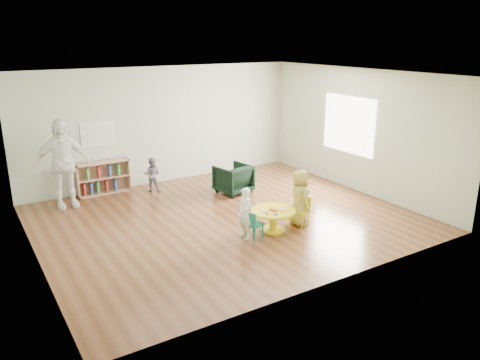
{
  "coord_description": "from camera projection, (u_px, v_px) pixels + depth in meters",
  "views": [
    {
      "loc": [
        -4.33,
        -7.5,
        3.47
      ],
      "look_at": [
        0.14,
        -0.3,
        0.85
      ],
      "focal_mm": 35.0,
      "sensor_mm": 36.0,
      "label": 1
    }
  ],
  "objects": [
    {
      "name": "room",
      "position": [
        226.0,
        124.0,
        8.75
      ],
      "size": [
        7.1,
        7.0,
        2.8
      ],
      "color": "#56301B",
      "rests_on": "ground"
    },
    {
      "name": "activity_table",
      "position": [
        273.0,
        216.0,
        8.62
      ],
      "size": [
        0.83,
        0.83,
        0.46
      ],
      "rotation": [
        0.0,
        0.0,
        0.12
      ],
      "color": "yellow",
      "rests_on": "ground"
    },
    {
      "name": "kid_chair_left",
      "position": [
        253.0,
        224.0,
        8.32
      ],
      "size": [
        0.34,
        0.34,
        0.51
      ],
      "rotation": [
        0.0,
        0.0,
        -1.28
      ],
      "color": "#167B61",
      "rests_on": "ground"
    },
    {
      "name": "kid_chair_right",
      "position": [
        301.0,
        209.0,
        8.93
      ],
      "size": [
        0.38,
        0.38,
        0.56
      ],
      "rotation": [
        0.0,
        0.0,
        1.91
      ],
      "color": "yellow",
      "rests_on": "ground"
    },
    {
      "name": "bookshelf",
      "position": [
        102.0,
        178.0,
        10.7
      ],
      "size": [
        1.2,
        0.3,
        0.75
      ],
      "color": "tan",
      "rests_on": "ground"
    },
    {
      "name": "alphabet_poster",
      "position": [
        97.0,
        134.0,
        10.51
      ],
      "size": [
        0.74,
        0.01,
        0.54
      ],
      "color": "white",
      "rests_on": "ground"
    },
    {
      "name": "armchair",
      "position": [
        233.0,
        179.0,
        10.73
      ],
      "size": [
        0.83,
        0.85,
        0.66
      ],
      "primitive_type": "imported",
      "rotation": [
        0.0,
        0.0,
        3.33
      ],
      "color": "black",
      "rests_on": "ground"
    },
    {
      "name": "child_left",
      "position": [
        245.0,
        214.0,
        8.26
      ],
      "size": [
        0.26,
        0.36,
        0.94
      ],
      "primitive_type": "imported",
      "rotation": [
        0.0,
        0.0,
        -1.47
      ],
      "color": "white",
      "rests_on": "ground"
    },
    {
      "name": "child_right",
      "position": [
        299.0,
        198.0,
        8.83
      ],
      "size": [
        0.42,
        0.58,
        1.09
      ],
      "primitive_type": "imported",
      "rotation": [
        0.0,
        0.0,
        1.42
      ],
      "color": "#FFFB1C",
      "rests_on": "ground"
    },
    {
      "name": "toddler",
      "position": [
        152.0,
        175.0,
        10.81
      ],
      "size": [
        0.5,
        0.47,
        0.81
      ],
      "primitive_type": "imported",
      "rotation": [
        0.0,
        0.0,
        2.57
      ],
      "color": "#1A183D",
      "rests_on": "ground"
    },
    {
      "name": "adult_caretaker",
      "position": [
        62.0,
        164.0,
        9.64
      ],
      "size": [
        1.11,
        0.47,
        1.89
      ],
      "primitive_type": "imported",
      "rotation": [
        0.0,
        0.0,
        0.01
      ],
      "color": "white",
      "rests_on": "ground"
    }
  ]
}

